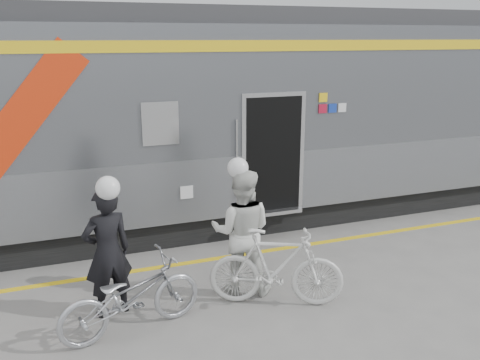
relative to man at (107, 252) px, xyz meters
name	(u,v)px	position (x,y,z in m)	size (l,w,h in m)	color
ground	(232,331)	(1.37, -0.99, -0.88)	(90.00, 90.00, 0.00)	slate
train	(134,122)	(0.92, 3.20, 1.17)	(24.00, 3.17, 4.10)	black
safety_strip	(189,263)	(1.37, 1.16, -0.88)	(24.00, 0.12, 0.01)	yellow
man	(107,252)	(0.00, 0.00, 0.00)	(0.64, 0.42, 1.76)	black
bicycle_left	(131,296)	(0.20, -0.55, -0.40)	(0.64, 1.85, 0.97)	#ABADB3
woman	(242,231)	(1.87, 0.00, 0.04)	(0.89, 0.69, 1.83)	silver
bicycle_right	(276,267)	(2.17, -0.55, -0.33)	(0.52, 1.85, 1.11)	silver
helmet_man	(102,176)	(0.00, 0.00, 1.03)	(0.31, 0.31, 0.31)	white
helmet_woman	(242,159)	(1.87, 0.00, 1.10)	(0.29, 0.29, 0.29)	white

